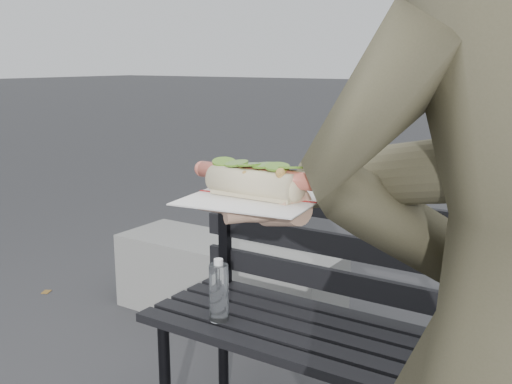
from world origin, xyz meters
TOP-DOWN VIEW (x-y plane):
  - park_bench at (-0.05, 0.85)m, footprint 1.50×0.44m
  - concrete_block at (-1.14, 1.57)m, footprint 1.20×0.40m
  - held_hotdog at (0.30, -0.00)m, footprint 0.62×0.30m

SIDE VIEW (x-z plane):
  - concrete_block at x=-1.14m, z-range 0.00..0.40m
  - park_bench at x=-0.05m, z-range 0.08..0.96m
  - held_hotdog at x=0.30m, z-range 1.06..1.25m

